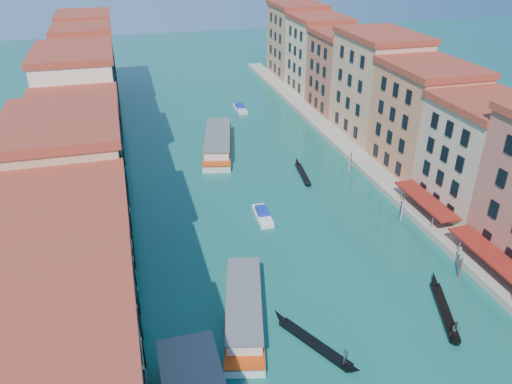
{
  "coord_description": "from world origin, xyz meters",
  "views": [
    {
      "loc": [
        -18.8,
        -16.28,
        38.22
      ],
      "look_at": [
        -2.29,
        44.03,
        5.16
      ],
      "focal_mm": 35.0,
      "sensor_mm": 36.0,
      "label": 1
    }
  ],
  "objects_px": {
    "gondola_fore": "(315,342)",
    "gondola_right": "(445,311)",
    "vaporetto_near": "(244,307)",
    "vaporetto_far": "(218,142)"
  },
  "relations": [
    {
      "from": "gondola_fore",
      "to": "vaporetto_far",
      "type": "bearing_deg",
      "value": 60.99
    },
    {
      "from": "vaporetto_near",
      "to": "gondola_right",
      "type": "height_order",
      "value": "vaporetto_near"
    },
    {
      "from": "vaporetto_near",
      "to": "gondola_right",
      "type": "distance_m",
      "value": 22.46
    },
    {
      "from": "vaporetto_far",
      "to": "gondola_fore",
      "type": "xyz_separation_m",
      "value": [
        -0.74,
        -53.84,
        -1.06
      ]
    },
    {
      "from": "vaporetto_near",
      "to": "vaporetto_far",
      "type": "distance_m",
      "value": 47.98
    },
    {
      "from": "vaporetto_near",
      "to": "gondola_fore",
      "type": "bearing_deg",
      "value": -33.1
    },
    {
      "from": "gondola_fore",
      "to": "gondola_right",
      "type": "relative_size",
      "value": 0.92
    },
    {
      "from": "gondola_right",
      "to": "vaporetto_far",
      "type": "bearing_deg",
      "value": 126.15
    },
    {
      "from": "vaporetto_far",
      "to": "gondola_fore",
      "type": "bearing_deg",
      "value": -77.96
    },
    {
      "from": "gondola_fore",
      "to": "gondola_right",
      "type": "xyz_separation_m",
      "value": [
        15.75,
        0.54,
        0.07
      ]
    }
  ]
}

